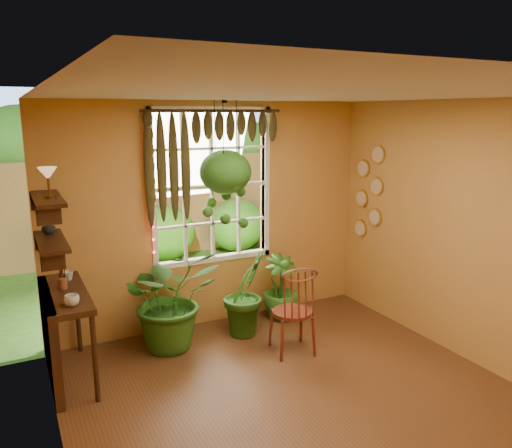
{
  "coord_description": "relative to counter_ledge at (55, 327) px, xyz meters",
  "views": [
    {
      "loc": [
        -2.2,
        -3.23,
        2.56
      ],
      "look_at": [
        0.02,
        1.15,
        1.46
      ],
      "focal_mm": 35.0,
      "sensor_mm": 36.0,
      "label": 1
    }
  ],
  "objects": [
    {
      "name": "potted_plant_mid",
      "position": [
        2.1,
        0.14,
        -0.04
      ],
      "size": [
        0.7,
        0.64,
        1.02
      ],
      "primitive_type": "imported",
      "rotation": [
        0.0,
        0.0,
        0.4
      ],
      "color": "#195015",
      "rests_on": "floor"
    },
    {
      "name": "wall_left",
      "position": [
        -0.09,
        -1.6,
        0.8
      ],
      "size": [
        0.0,
        4.5,
        4.5
      ],
      "primitive_type": "plane",
      "rotation": [
        1.57,
        0.0,
        1.57
      ],
      "color": "#C28242",
      "rests_on": "floor"
    },
    {
      "name": "counter_ledge",
      "position": [
        0.0,
        0.0,
        0.0
      ],
      "size": [
        0.4,
        1.2,
        0.9
      ],
      "color": "#3C2610",
      "rests_on": "floor"
    },
    {
      "name": "window",
      "position": [
        1.91,
        0.68,
        1.15
      ],
      "size": [
        1.52,
        0.1,
        1.86
      ],
      "color": "white",
      "rests_on": "wall_back"
    },
    {
      "name": "wall_right",
      "position": [
        3.91,
        -1.6,
        0.8
      ],
      "size": [
        0.0,
        4.5,
        4.5
      ],
      "primitive_type": "plane",
      "rotation": [
        1.57,
        0.0,
        -1.57
      ],
      "color": "#C28242",
      "rests_on": "floor"
    },
    {
      "name": "cup_a",
      "position": [
        0.13,
        -0.42,
        0.4
      ],
      "size": [
        0.17,
        0.17,
        0.1
      ],
      "primitive_type": "imported",
      "rotation": [
        0.0,
        0.0,
        -0.38
      ],
      "color": "silver",
      "rests_on": "counter_ledge"
    },
    {
      "name": "wall_back",
      "position": [
        1.91,
        0.65,
        0.8
      ],
      "size": [
        4.0,
        0.0,
        4.0
      ],
      "primitive_type": "plane",
      "rotation": [
        1.57,
        0.0,
        0.0
      ],
      "color": "#C28242",
      "rests_on": "floor"
    },
    {
      "name": "backyard",
      "position": [
        2.15,
        5.27,
        0.73
      ],
      "size": [
        14.0,
        10.0,
        12.0
      ],
      "color": "#295217",
      "rests_on": "ground"
    },
    {
      "name": "floor",
      "position": [
        1.91,
        -1.6,
        -0.55
      ],
      "size": [
        4.5,
        4.5,
        0.0
      ],
      "primitive_type": "plane",
      "color": "brown",
      "rests_on": "ground"
    },
    {
      "name": "windsor_chair",
      "position": [
        2.34,
        -0.54,
        -0.22
      ],
      "size": [
        0.5,
        0.52,
        1.16
      ],
      "rotation": [
        0.0,
        0.0,
        -0.18
      ],
      "color": "maroon",
      "rests_on": "floor"
    },
    {
      "name": "string_lights",
      "position": [
        1.15,
        0.59,
        1.2
      ],
      "size": [
        0.03,
        0.03,
        1.54
      ],
      "primitive_type": null,
      "color": "#FF2633",
      "rests_on": "window"
    },
    {
      "name": "valance_vine",
      "position": [
        1.82,
        0.56,
        1.73
      ],
      "size": [
        1.7,
        0.12,
        1.1
      ],
      "color": "#3C2610",
      "rests_on": "window"
    },
    {
      "name": "shelf_vase",
      "position": [
        0.04,
        0.26,
        0.93
      ],
      "size": [
        0.14,
        0.14,
        0.13
      ],
      "primitive_type": "imported",
      "rotation": [
        0.0,
        0.0,
        -0.13
      ],
      "color": "#B2AD99",
      "rests_on": "shelf_lower"
    },
    {
      "name": "tiffany_lamp",
      "position": [
        0.05,
        -0.1,
        1.47
      ],
      "size": [
        0.17,
        0.17,
        0.28
      ],
      "color": "brown",
      "rests_on": "shelf_upper"
    },
    {
      "name": "wall_plates",
      "position": [
        3.89,
        0.19,
        1.0
      ],
      "size": [
        0.04,
        0.32,
        1.1
      ],
      "primitive_type": null,
      "color": "#F5E8C8",
      "rests_on": "wall_right"
    },
    {
      "name": "brush_jar",
      "position": [
        0.11,
        0.09,
        0.47
      ],
      "size": [
        0.09,
        0.09,
        0.31
      ],
      "color": "brown",
      "rests_on": "counter_ledge"
    },
    {
      "name": "shelf_lower",
      "position": [
        0.03,
        0.0,
        0.85
      ],
      "size": [
        0.25,
        0.9,
        0.04
      ],
      "primitive_type": "cube",
      "color": "#3C2610",
      "rests_on": "wall_left"
    },
    {
      "name": "potted_plant_left",
      "position": [
        1.21,
        0.19,
        0.02
      ],
      "size": [
        1.05,
        0.92,
        1.15
      ],
      "primitive_type": "imported",
      "rotation": [
        0.0,
        0.0,
        -0.02
      ],
      "color": "#195015",
      "rests_on": "floor"
    },
    {
      "name": "potted_plant_right",
      "position": [
        2.68,
        0.33,
        -0.14
      ],
      "size": [
        0.54,
        0.54,
        0.82
      ],
      "primitive_type": "imported",
      "rotation": [
        0.0,
        0.0,
        0.19
      ],
      "color": "#195015",
      "rests_on": "floor"
    },
    {
      "name": "shelf_upper",
      "position": [
        0.03,
        0.0,
        1.25
      ],
      "size": [
        0.25,
        0.9,
        0.04
      ],
      "primitive_type": "cube",
      "color": "#3C2610",
      "rests_on": "wall_left"
    },
    {
      "name": "hanging_basket",
      "position": [
        1.97,
        0.41,
        1.28
      ],
      "size": [
        0.6,
        0.6,
        1.47
      ],
      "color": "black",
      "rests_on": "ceiling"
    },
    {
      "name": "ceiling",
      "position": [
        1.91,
        -1.6,
        2.15
      ],
      "size": [
        4.5,
        4.5,
        0.0
      ],
      "primitive_type": "plane",
      "rotation": [
        3.14,
        0.0,
        0.0
      ],
      "color": "silver",
      "rests_on": "wall_back"
    },
    {
      "name": "cup_b",
      "position": [
        0.19,
        0.33,
        0.39
      ],
      "size": [
        0.1,
        0.1,
        0.09
      ],
      "primitive_type": "imported",
      "rotation": [
        0.0,
        0.0,
        0.02
      ],
      "color": "beige",
      "rests_on": "counter_ledge"
    }
  ]
}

